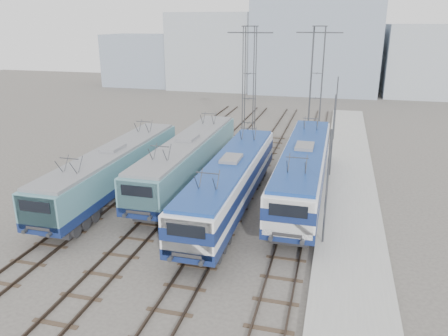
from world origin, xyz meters
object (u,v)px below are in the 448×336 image
locomotive_center_right (230,180)px  catenary_tower_west (249,82)px  locomotive_far_right (303,168)px  mast_front (327,190)px  locomotive_far_left (113,168)px  mast_mid (333,138)px  locomotive_center_left (188,158)px  mast_rear (336,110)px  catenary_tower_east (316,82)px

locomotive_center_right → catenary_tower_west: catenary_tower_west is taller
locomotive_far_right → mast_front: (1.85, -7.03, 1.10)m
locomotive_far_left → mast_mid: mast_mid is taller
locomotive_far_left → locomotive_center_left: locomotive_center_left is taller
locomotive_center_left → mast_mid: (10.85, 4.54, 1.21)m
locomotive_center_left → catenary_tower_west: bearing=79.8°
locomotive_far_left → mast_rear: (15.35, 20.17, 1.28)m
locomotive_center_left → catenary_tower_west: 13.46m
mast_front → mast_rear: size_ratio=1.00×
locomotive_center_right → mast_front: 7.26m
locomotive_far_left → locomotive_far_right: (13.50, 3.20, 0.19)m
catenary_tower_east → mast_mid: bearing=-78.1°
mast_mid → catenary_tower_east: bearing=101.9°
catenary_tower_east → mast_front: size_ratio=1.71×
catenary_tower_east → mast_rear: (2.10, 2.00, -3.14)m
locomotive_far_right → mast_mid: mast_mid is taller
mast_mid → mast_rear: bearing=90.0°
catenary_tower_west → mast_rear: catenary_tower_west is taller
locomotive_far_left → locomotive_far_right: 13.87m
mast_front → catenary_tower_west: bearing=113.3°
locomotive_far_right → mast_front: mast_front is taller
locomotive_center_left → catenary_tower_east: (8.75, 14.54, 4.35)m
locomotive_center_left → catenary_tower_east: bearing=59.0°
locomotive_center_left → mast_mid: 11.82m
locomotive_center_left → catenary_tower_west: catenary_tower_west is taller
mast_mid → catenary_tower_west: bearing=137.1°
locomotive_far_right → catenary_tower_east: 15.56m
locomotive_center_left → mast_front: 13.22m
locomotive_far_right → mast_mid: 5.41m
locomotive_far_left → mast_mid: 17.43m
mast_front → mast_mid: same height
locomotive_center_left → mast_rear: mast_rear is taller
locomotive_center_left → catenary_tower_west: (2.25, 12.54, 4.35)m
catenary_tower_east → mast_mid: size_ratio=1.71×
locomotive_far_right → locomotive_center_right: bearing=-140.5°
catenary_tower_west → mast_mid: (8.60, -8.00, -3.14)m
locomotive_center_right → mast_mid: mast_mid is taller
locomotive_center_left → locomotive_center_right: size_ratio=1.02×
locomotive_far_right → catenary_tower_east: size_ratio=1.58×
locomotive_far_right → mast_mid: (1.85, 4.97, 1.10)m
locomotive_center_right → catenary_tower_east: bearing=77.2°
locomotive_center_left → locomotive_far_left: bearing=-141.1°
catenary_tower_east → mast_mid: 10.69m
locomotive_center_left → mast_rear: 19.82m
mast_rear → locomotive_far_right: bearing=-96.2°
locomotive_center_right → catenary_tower_west: bearing=97.7°
locomotive_center_left → mast_front: (10.85, -7.46, 1.21)m
locomotive_far_right → mast_rear: size_ratio=2.70×
locomotive_center_left → locomotive_center_right: locomotive_center_left is taller
locomotive_center_right → mast_rear: mast_rear is taller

